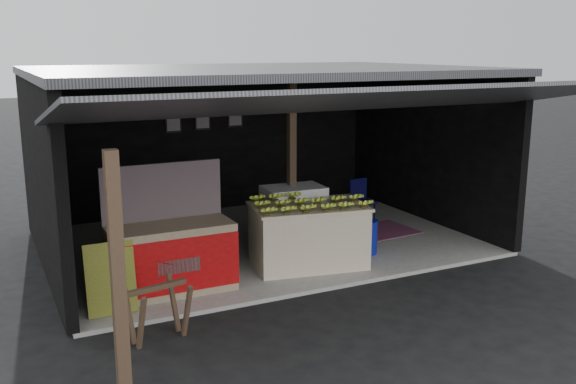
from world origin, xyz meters
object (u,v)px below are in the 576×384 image
white_crate (294,219)px  neighbor_stall (171,254)px  sawhorse (158,306)px  banana_table (308,235)px  water_barrel (366,238)px  plastic_chair (361,197)px

white_crate → neighbor_stall: bearing=-155.9°
white_crate → sawhorse: 3.63m
banana_table → neighbor_stall: bearing=-167.0°
banana_table → sawhorse: bearing=-141.9°
banana_table → water_barrel: (1.11, 0.10, -0.21)m
sawhorse → plastic_chair: 5.81m
water_barrel → plastic_chair: (0.98, 1.70, 0.22)m
water_barrel → white_crate: bearing=145.2°
banana_table → neighbor_stall: (-2.18, -0.11, 0.04)m
banana_table → water_barrel: size_ratio=3.56×
water_barrel → plastic_chair: size_ratio=0.64×
neighbor_stall → sawhorse: neighbor_stall is taller
plastic_chair → banana_table: bearing=-143.7°
plastic_chair → white_crate: bearing=-156.8°
white_crate → plastic_chair: size_ratio=1.30×
white_crate → sawhorse: (-2.86, -2.22, -0.16)m
neighbor_stall → banana_table: bearing=2.9°
banana_table → white_crate: 0.79m
neighbor_stall → sawhorse: (-0.54, -1.34, -0.14)m
banana_table → water_barrel: bearing=15.2°
neighbor_stall → plastic_chair: (4.28, 1.91, -0.04)m
white_crate → plastic_chair: bearing=30.9°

